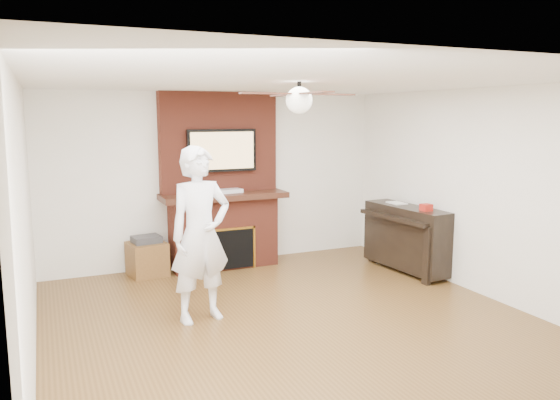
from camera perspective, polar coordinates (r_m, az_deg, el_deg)
name	(u,v)px	position (r m, az deg, el deg)	size (l,w,h in m)	color
room_shell	(299,208)	(5.49, 1.95, -0.85)	(5.36, 5.86, 2.86)	#533618
fireplace	(222,198)	(7.87, -6.10, 0.21)	(1.78, 0.64, 2.50)	maroon
tv	(222,150)	(7.76, -6.09, 5.17)	(1.00, 0.08, 0.60)	black
ceiling_fan	(299,99)	(5.41, 2.01, 10.50)	(1.21, 1.21, 0.31)	black
person	(200,235)	(5.81, -8.32, -3.60)	(0.68, 0.46, 1.86)	white
side_table	(147,257)	(7.71, -13.71, -5.83)	(0.54, 0.54, 0.55)	brown
piano	(407,237)	(7.84, 13.11, -3.74)	(0.64, 1.44, 1.01)	black
cable_box	(229,191)	(7.79, -5.36, 0.95)	(0.36, 0.21, 0.05)	silver
candle_orange	(216,267)	(7.82, -6.74, -6.94)	(0.08, 0.08, 0.11)	#BC3816
candle_green	(219,266)	(7.88, -6.43, -6.85)	(0.07, 0.07, 0.09)	#426F2C
candle_cream	(240,264)	(7.96, -4.21, -6.65)	(0.08, 0.08, 0.10)	#F4F2C2
candle_blue	(241,263)	(7.99, -4.09, -6.60)	(0.06, 0.06, 0.09)	#353F9F
candle_orange_extra	(222,266)	(7.84, -6.10, -6.87)	(0.08, 0.08, 0.11)	#B5151E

